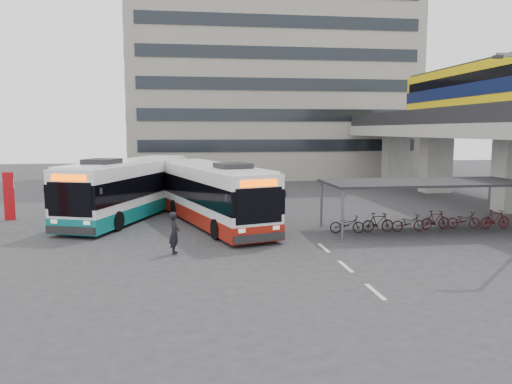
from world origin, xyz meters
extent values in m
plane|color=#28282B|center=(0.00, 0.00, 0.00)|extent=(120.00, 120.00, 0.00)
cube|color=gray|center=(17.00, 18.00, 2.30)|extent=(2.20, 1.60, 4.60)
cube|color=gray|center=(17.00, 26.00, 2.30)|extent=(2.20, 1.60, 4.60)
cube|color=gray|center=(17.00, 12.00, 5.05)|extent=(8.00, 32.00, 0.90)
cube|color=black|center=(13.25, 12.00, 6.05)|extent=(0.35, 32.00, 1.10)
cube|color=#DABC0C|center=(17.00, 10.70, 7.60)|extent=(2.90, 20.00, 3.90)
cube|color=#0A1339|center=(17.00, 10.70, 7.80)|extent=(2.98, 20.02, 0.90)
cube|color=black|center=(17.00, 10.70, 8.60)|extent=(2.96, 19.20, 0.70)
cube|color=black|center=(17.00, 10.70, 9.55)|extent=(2.70, 19.60, 0.25)
cylinder|color=#595B60|center=(3.70, 4.80, 1.20)|extent=(0.12, 0.12, 2.40)
cylinder|color=#595B60|center=(13.30, 4.80, 1.20)|extent=(0.12, 0.12, 2.40)
cylinder|color=#595B60|center=(3.70, 1.20, 1.20)|extent=(0.12, 0.12, 2.40)
cube|color=black|center=(8.50, 3.00, 2.48)|extent=(10.00, 4.00, 0.12)
imported|color=black|center=(4.50, 3.00, 0.45)|extent=(1.71, 0.60, 0.90)
imported|color=black|center=(6.10, 3.00, 0.50)|extent=(1.66, 0.47, 1.00)
imported|color=black|center=(7.70, 3.00, 0.45)|extent=(1.72, 0.60, 0.90)
imported|color=black|center=(9.30, 3.00, 0.50)|extent=(1.66, 0.47, 1.00)
imported|color=#350C0F|center=(10.90, 3.00, 0.45)|extent=(1.71, 0.60, 0.90)
imported|color=#3F0C0F|center=(12.50, 3.00, 0.50)|extent=(1.66, 0.47, 1.00)
cube|color=gray|center=(6.00, 36.00, 12.50)|extent=(30.00, 15.00, 25.00)
cube|color=beige|center=(2.50, -6.00, 0.01)|extent=(0.15, 1.60, 0.01)
cube|color=beige|center=(2.50, -3.00, 0.01)|extent=(0.15, 1.60, 0.01)
cube|color=beige|center=(2.50, 0.00, 0.01)|extent=(0.15, 1.60, 0.01)
cube|color=white|center=(-1.99, 6.29, 1.80)|extent=(5.86, 12.05, 2.71)
cube|color=maroon|center=(-1.99, 6.29, 0.54)|extent=(5.91, 12.10, 0.74)
cube|color=black|center=(-1.99, 6.29, 1.92)|extent=(5.93, 12.09, 1.13)
cube|color=#F34900|center=(-0.26, 0.63, 2.81)|extent=(1.71, 0.59, 0.30)
cube|color=black|center=(-1.13, 3.46, 3.37)|extent=(1.90, 1.95, 0.28)
cylinder|color=black|center=(-2.01, 2.33, 0.49)|extent=(0.57, 1.03, 0.99)
cylinder|color=black|center=(-1.83, 9.80, 0.49)|extent=(0.57, 1.03, 0.99)
cube|color=white|center=(-6.69, 9.12, 1.85)|extent=(6.64, 12.32, 2.79)
cube|color=#0B6566|center=(-6.69, 9.12, 0.56)|extent=(6.69, 12.38, 0.76)
cube|color=black|center=(-6.69, 9.12, 1.98)|extent=(6.70, 12.36, 1.17)
cube|color=#F34900|center=(-8.79, 3.41, 2.89)|extent=(1.73, 0.70, 0.30)
cube|color=black|center=(-7.74, 6.26, 3.47)|extent=(2.02, 2.06, 0.28)
cylinder|color=black|center=(-9.18, 5.88, 0.51)|extent=(0.64, 1.06, 1.02)
cylinder|color=black|center=(-4.37, 11.90, 0.51)|extent=(0.64, 1.06, 1.02)
imported|color=black|center=(-3.91, -0.17, 0.88)|extent=(0.46, 0.67, 1.76)
cube|color=#595B60|center=(9.25, -2.31, 8.00)|extent=(1.22, 0.28, 0.15)
cube|color=black|center=(8.70, -2.25, 7.92)|extent=(0.37, 0.22, 0.12)
cube|color=#A90A10|center=(-13.39, 9.13, 1.37)|extent=(0.56, 0.21, 2.74)
cube|color=white|center=(-13.39, 9.13, 2.08)|extent=(0.59, 0.08, 0.55)
camera|label=1|loc=(-3.36, -20.61, 5.08)|focal=35.00mm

